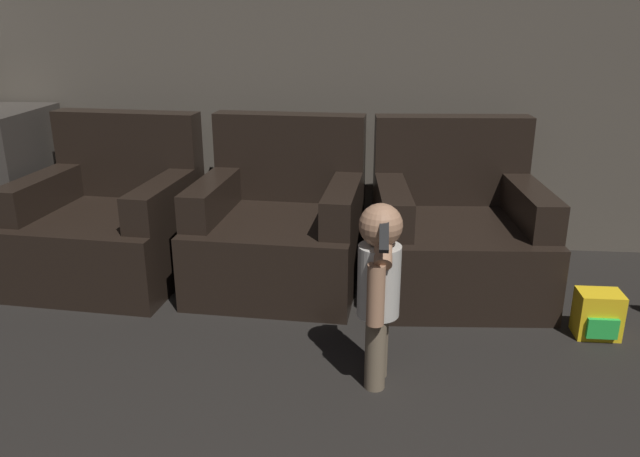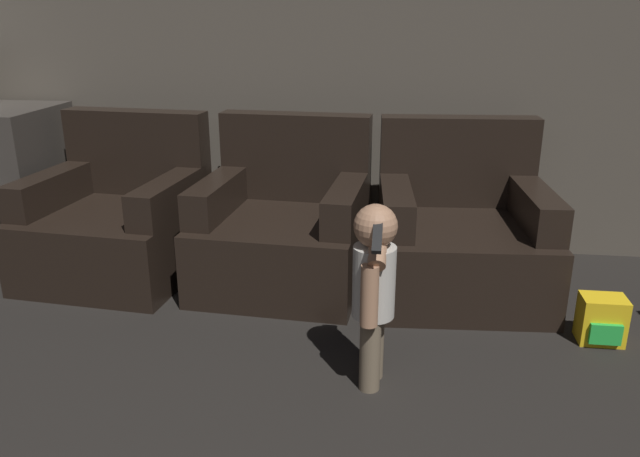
# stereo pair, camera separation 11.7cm
# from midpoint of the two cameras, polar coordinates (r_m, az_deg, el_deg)

# --- Properties ---
(wall_back) EXTENTS (8.40, 0.05, 2.60)m
(wall_back) POSITION_cam_midpoint_polar(r_m,az_deg,el_deg) (4.03, 2.82, 16.35)
(wall_back) COLOR #51493F
(wall_back) RESTS_ON ground_plane
(armchair_left) EXTENTS (0.98, 0.97, 0.93)m
(armchair_left) POSITION_cam_midpoint_polar(r_m,az_deg,el_deg) (3.89, -17.13, 0.60)
(armchair_left) COLOR black
(armchair_left) RESTS_ON ground_plane
(armchair_middle) EXTENTS (0.96, 0.96, 0.93)m
(armchair_middle) POSITION_cam_midpoint_polar(r_m,az_deg,el_deg) (3.60, -2.35, -0.03)
(armchair_middle) COLOR black
(armchair_middle) RESTS_ON ground_plane
(armchair_right) EXTENTS (0.96, 0.95, 0.93)m
(armchair_right) POSITION_cam_midpoint_polar(r_m,az_deg,el_deg) (3.58, 13.65, -0.70)
(armchair_right) COLOR black
(armchair_right) RESTS_ON ground_plane
(person_toddler) EXTENTS (0.17, 0.32, 0.79)m
(person_toddler) POSITION_cam_midpoint_polar(r_m,az_deg,el_deg) (2.53, 6.26, -4.91)
(person_toddler) COLOR brown
(person_toddler) RESTS_ON ground_plane
(toy_backpack) EXTENTS (0.21, 0.17, 0.23)m
(toy_backpack) POSITION_cam_midpoint_polar(r_m,az_deg,el_deg) (3.30, 25.28, -7.58)
(toy_backpack) COLOR yellow
(toy_backpack) RESTS_ON ground_plane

